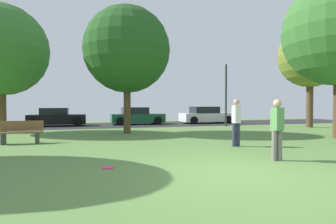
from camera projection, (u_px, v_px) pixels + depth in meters
name	position (u px, v px, depth m)	size (l,w,h in m)	color
ground_plane	(237.00, 174.00, 5.88)	(44.00, 44.00, 0.00)	#5B8442
road_strip	(128.00, 125.00, 21.18)	(44.00, 6.40, 0.01)	#28282B
maple_tree_near	(1.00, 50.00, 14.63)	(5.00, 5.00, 7.07)	brown
oak_tree_right	(127.00, 50.00, 14.50)	(4.67, 4.67, 6.88)	brown
oak_tree_center	(310.00, 57.00, 18.57)	(4.29, 4.29, 7.09)	brown
person_thrower	(277.00, 127.00, 7.34)	(0.30, 0.34, 1.68)	slate
person_catcher	(236.00, 120.00, 9.88)	(0.30, 0.34, 1.75)	#2D334C
frisbee_disc	(108.00, 168.00, 6.44)	(0.27, 0.27, 0.03)	#EA2D6B
parked_car_black	(57.00, 118.00, 19.89)	(4.00, 2.02, 1.34)	black
parked_car_green	(137.00, 116.00, 21.74)	(4.25, 2.01, 1.38)	#195633
parked_car_white	(206.00, 116.00, 23.23)	(4.52, 2.11, 1.43)	white
park_bench	(21.00, 132.00, 10.62)	(1.60, 0.45, 0.90)	brown
street_lamp_post	(226.00, 95.00, 19.40)	(0.14, 0.14, 4.50)	#2D2D33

